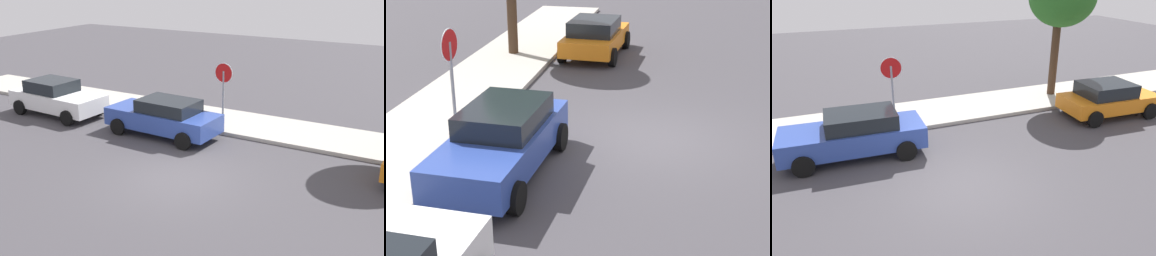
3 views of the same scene
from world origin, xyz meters
TOP-DOWN VIEW (x-y plane):
  - ground_plane at (0.00, 0.00)m, footprint 60.00×60.00m
  - sidewalk_curb at (0.00, 5.60)m, footprint 32.00×2.89m
  - stop_sign at (-0.84, 4.74)m, footprint 0.78×0.08m
  - parked_car_blue at (-2.47, 3.01)m, footprint 4.46×2.07m
  - parked_car_orange at (7.39, 2.80)m, footprint 3.93×2.15m

SIDE VIEW (x-z plane):
  - ground_plane at x=0.00m, z-range 0.00..0.00m
  - sidewalk_curb at x=0.00m, z-range 0.00..0.14m
  - parked_car_orange at x=7.39m, z-range 0.03..1.40m
  - parked_car_blue at x=-2.47m, z-range 0.03..1.47m
  - stop_sign at x=-0.84m, z-range 0.50..3.17m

